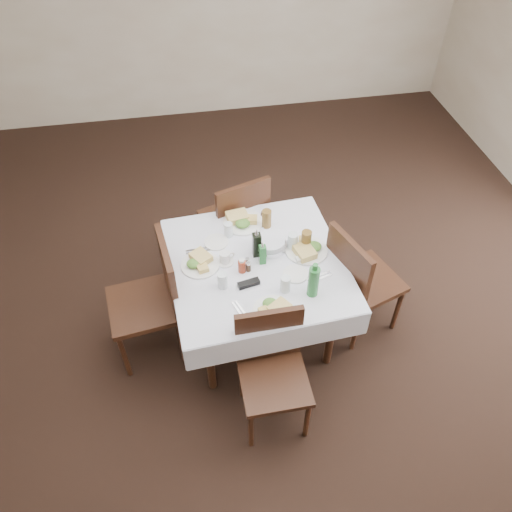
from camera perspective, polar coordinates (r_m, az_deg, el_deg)
The scene contains 33 objects.
ground_plane at distance 4.12m, azimuth 0.86°, elevation -7.92°, with size 7.00×7.00×0.00m, color black.
room_shell at distance 2.93m, azimuth 1.23°, elevation 12.39°, with size 6.04×7.04×2.80m.
dining_table at distance 3.59m, azimuth 0.09°, elevation -1.66°, with size 1.31×1.31×0.76m.
chair_north at distance 4.17m, azimuth -2.12°, elevation 4.32°, with size 0.59×0.59×0.99m.
chair_south at distance 3.30m, azimuth 1.80°, elevation -12.08°, with size 0.44×0.44×0.92m.
chair_east at distance 3.76m, azimuth 11.45°, elevation -2.47°, with size 0.60×0.60×0.99m.
chair_west at distance 3.64m, azimuth -11.45°, elevation -4.28°, with size 0.55×0.55×1.02m.
meal_north at distance 3.81m, azimuth -1.62°, elevation 4.09°, with size 0.31×0.31×0.07m.
meal_south at distance 3.23m, azimuth 2.01°, elevation -6.03°, with size 0.26×0.26×0.06m.
meal_east at distance 3.60m, azimuth 5.85°, elevation 0.79°, with size 0.31×0.31×0.07m.
meal_west at distance 3.52m, azimuth -6.48°, elevation -0.73°, with size 0.27×0.27×0.06m.
side_plate_a at distance 3.67m, azimuth -4.55°, elevation 1.59°, with size 0.18×0.18×0.01m.
side_plate_b at distance 3.45m, azimuth 4.53°, elevation -2.06°, with size 0.18×0.18×0.01m.
water_n at distance 3.69m, azimuth -3.16°, elevation 3.02°, with size 0.06×0.06×0.12m.
water_s at distance 3.31m, azimuth 3.38°, elevation -3.22°, with size 0.07×0.07×0.12m.
water_e at distance 3.59m, azimuth 4.20°, elevation 1.69°, with size 0.07×0.07×0.14m.
water_w at distance 3.34m, azimuth -3.86°, elevation -2.79°, with size 0.07×0.07×0.12m.
iced_tea_a at distance 3.75m, azimuth 1.22°, elevation 4.29°, with size 0.07×0.07×0.15m.
iced_tea_b at distance 3.60m, azimuth 5.75°, elevation 1.83°, with size 0.07×0.07×0.15m.
bread_basket at distance 3.61m, azimuth 1.63°, elevation 1.39°, with size 0.24×0.24×0.08m.
oil_cruet_dark at distance 3.51m, azimuth 0.08°, elevation 1.39°, with size 0.06×0.06×0.25m.
oil_cruet_green at distance 3.47m, azimuth 0.74°, elevation 0.27°, with size 0.05×0.05×0.20m.
ketchup_bottle at distance 3.43m, azimuth -1.63°, elevation -1.12°, with size 0.05×0.05×0.12m.
salt_shaker at distance 3.48m, azimuth -1.00°, elevation -0.71°, with size 0.03×0.03×0.07m.
pepper_shaker at distance 3.45m, azimuth -0.88°, elevation -1.22°, with size 0.03×0.03×0.08m.
coffee_mug at distance 3.51m, azimuth -3.53°, elevation -0.22°, with size 0.13×0.12×0.09m.
sunglasses at distance 3.37m, azimuth -0.85°, elevation -3.16°, with size 0.16×0.08×0.03m.
green_bottle at distance 3.26m, azimuth 6.59°, elevation -2.88°, with size 0.07×0.07×0.28m.
sugar_caddy at distance 3.53m, azimuth 5.24°, elevation -0.36°, with size 0.08×0.05×0.04m.
cutlery_n at distance 3.85m, azimuth 0.77°, elevation 4.20°, with size 0.10×0.19×0.01m.
cutlery_s at distance 3.25m, azimuth -1.87°, elevation -6.17°, with size 0.09×0.16×0.01m.
cutlery_e at distance 3.46m, azimuth 7.27°, elevation -2.40°, with size 0.18×0.09×0.01m.
cutlery_w at distance 3.63m, azimuth -6.66°, elevation 0.61°, with size 0.17×0.05×0.01m.
Camera 1 is at (-0.49, -2.40, 3.32)m, focal length 35.00 mm.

